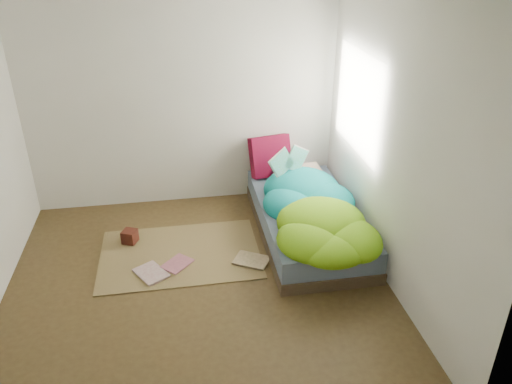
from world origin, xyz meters
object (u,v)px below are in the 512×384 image
at_px(open_book, 290,153).
at_px(wooden_box, 130,236).
at_px(pillow_magenta, 270,156).
at_px(floor_book_b, 169,261).
at_px(floor_book_a, 140,278).
at_px(bed, 307,220).

xyz_separation_m(open_book, wooden_box, (-1.75, -0.24, -0.73)).
relative_size(pillow_magenta, floor_book_b, 1.66).
bearing_deg(floor_book_b, open_book, 69.53).
relative_size(wooden_box, floor_book_a, 0.43).
bearing_deg(wooden_box, open_book, 7.88).
distance_m(wooden_box, floor_book_a, 0.68).
xyz_separation_m(bed, pillow_magenta, (-0.24, 0.84, 0.41)).
height_order(pillow_magenta, wooden_box, pillow_magenta).
bearing_deg(open_book, wooden_box, 163.28).
bearing_deg(bed, wooden_box, 176.00).
distance_m(pillow_magenta, floor_book_a, 2.12).
relative_size(bed, floor_book_a, 6.19).
height_order(pillow_magenta, floor_book_a, pillow_magenta).
height_order(open_book, floor_book_a, open_book).
bearing_deg(pillow_magenta, floor_book_a, -148.65).
bearing_deg(pillow_magenta, bed, -84.94).
height_order(bed, open_book, open_book).
bearing_deg(floor_book_a, wooden_box, 68.90).
bearing_deg(floor_book_a, open_book, -2.38).
xyz_separation_m(wooden_box, floor_book_b, (0.40, -0.43, -0.06)).
height_order(bed, floor_book_b, bed).
bearing_deg(pillow_magenta, floor_book_b, -148.42).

